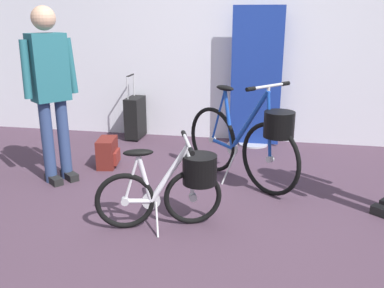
# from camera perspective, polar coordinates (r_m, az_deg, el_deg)

# --- Properties ---
(ground_plane) EXTENTS (7.32, 7.32, 0.00)m
(ground_plane) POSITION_cam_1_polar(r_m,az_deg,el_deg) (3.32, 1.21, -10.57)
(ground_plane) COLOR #473342
(back_wall) EXTENTS (7.32, 0.10, 2.95)m
(back_wall) POSITION_cam_1_polar(r_m,az_deg,el_deg) (5.27, 5.73, 16.44)
(back_wall) COLOR silver
(back_wall) RESTS_ON ground_plane
(floor_banner_stand) EXTENTS (0.60, 0.36, 1.66)m
(floor_banner_stand) POSITION_cam_1_polar(r_m,az_deg,el_deg) (5.06, 8.78, 7.98)
(floor_banner_stand) COLOR #B7B7BC
(floor_banner_stand) RESTS_ON ground_plane
(folding_bike_foreground) EXTENTS (0.92, 0.51, 0.69)m
(folding_bike_foreground) POSITION_cam_1_polar(r_m,az_deg,el_deg) (3.12, -2.22, -5.43)
(folding_bike_foreground) COLOR black
(folding_bike_foreground) RESTS_ON ground_plane
(display_bike_left) EXTENTS (1.12, 0.96, 1.00)m
(display_bike_left) POSITION_cam_1_polar(r_m,az_deg,el_deg) (3.85, 7.82, 0.60)
(display_bike_left) COLOR black
(display_bike_left) RESTS_ON ground_plane
(visitor_near_wall) EXTENTS (0.39, 0.43, 1.63)m
(visitor_near_wall) POSITION_cam_1_polar(r_m,az_deg,el_deg) (4.06, -18.91, 7.64)
(visitor_near_wall) COLOR navy
(visitor_near_wall) RESTS_ON ground_plane
(rolling_suitcase) EXTENTS (0.19, 0.37, 0.83)m
(rolling_suitcase) POSITION_cam_1_polar(r_m,az_deg,el_deg) (5.43, -7.81, 3.69)
(rolling_suitcase) COLOR black
(rolling_suitcase) RESTS_ON ground_plane
(backpack_on_floor) EXTENTS (0.25, 0.34, 0.30)m
(backpack_on_floor) POSITION_cam_1_polar(r_m,az_deg,el_deg) (4.49, -11.52, -1.18)
(backpack_on_floor) COLOR maroon
(backpack_on_floor) RESTS_ON ground_plane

